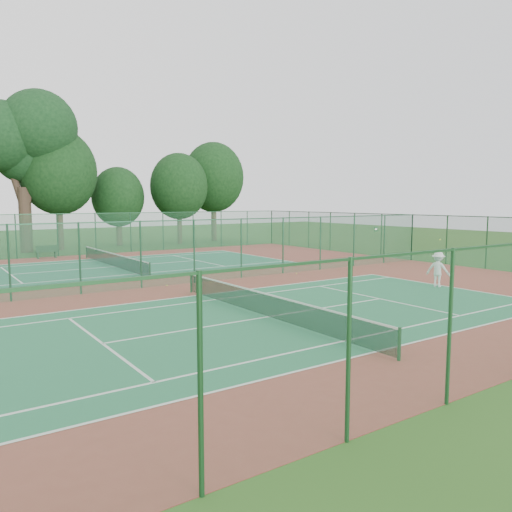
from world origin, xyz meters
The scene contains 17 objects.
ground centered at (0.00, 0.00, 0.00)m, with size 120.00×120.00×0.00m, color #264F18.
red_pad centered at (0.00, 0.00, 0.01)m, with size 40.00×36.00×0.01m, color maroon.
court_near centered at (0.00, -9.00, 0.01)m, with size 23.77×10.97×0.01m, color #216B45.
court_far centered at (0.00, 9.00, 0.01)m, with size 23.77×10.97×0.01m, color #206546.
fence_north centered at (0.00, 18.00, 1.76)m, with size 40.00×0.09×3.50m.
fence_south centered at (0.00, -18.00, 1.76)m, with size 40.00×0.09×3.50m.
fence_east centered at (20.00, 0.00, 1.76)m, with size 0.09×36.00×3.50m.
fence_divider centered at (0.00, 0.00, 1.76)m, with size 40.00×0.09×3.50m.
tennis_net_near centered at (0.00, -9.00, 0.54)m, with size 0.10×12.90×0.97m.
tennis_net_far centered at (0.00, 9.00, 0.54)m, with size 0.10×12.90×0.97m.
player_near centered at (11.38, -8.50, 0.95)m, with size 1.20×0.69×1.85m, color white.
bench centered at (-2.62, 17.04, 0.53)m, with size 1.65×0.49×1.01m.
stray_ball_a centered at (2.14, -0.70, 0.04)m, with size 0.07×0.07×0.07m, color yellow.
stray_ball_b centered at (8.22, -0.69, 0.04)m, with size 0.07×0.07×0.07m, color yellow.
stray_ball_c centered at (-0.22, -0.21, 0.04)m, with size 0.07×0.07×0.07m, color #C0E134.
big_tree centered at (-2.93, 23.13, 9.99)m, with size 9.18×6.72×14.10m.
evergreen_row centered at (0.50, 24.25, 0.00)m, with size 39.00×5.00×12.00m, color black, non-canonical shape.
Camera 1 is at (-11.07, -24.40, 4.50)m, focal length 35.00 mm.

